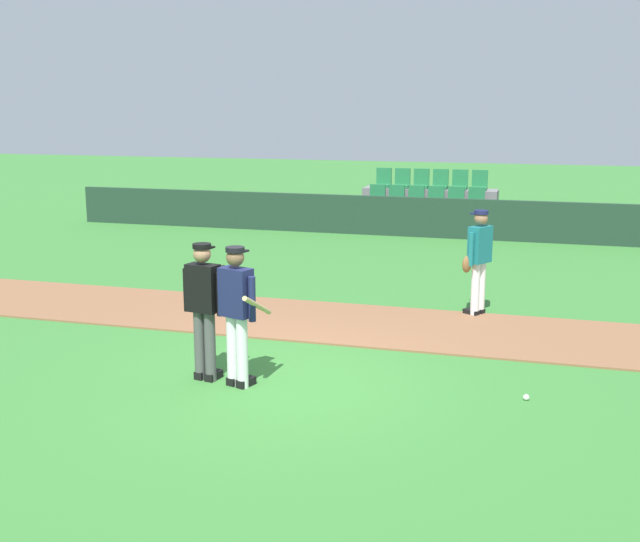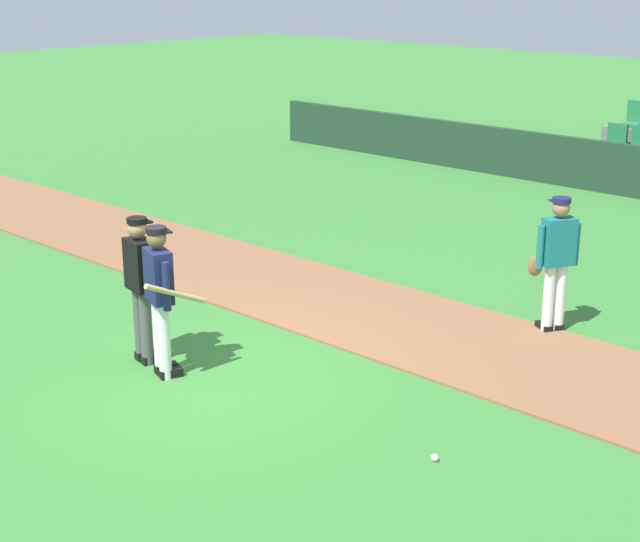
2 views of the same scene
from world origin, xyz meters
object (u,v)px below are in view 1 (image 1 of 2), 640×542
(umpire_home_plate, at_px, (205,303))
(baseball, at_px, (526,397))
(batter_navy_jersey, at_px, (237,311))
(runner_teal_jersey, at_px, (478,259))

(umpire_home_plate, relative_size, baseball, 23.78)
(batter_navy_jersey, height_order, umpire_home_plate, same)
(runner_teal_jersey, bearing_deg, baseball, -76.06)
(umpire_home_plate, xyz_separation_m, runner_teal_jersey, (3.01, 4.11, -0.04))
(batter_navy_jersey, relative_size, umpire_home_plate, 1.00)
(batter_navy_jersey, xyz_separation_m, umpire_home_plate, (-0.48, 0.12, 0.03))
(batter_navy_jersey, relative_size, baseball, 23.78)
(baseball, bearing_deg, batter_navy_jersey, -171.74)
(umpire_home_plate, bearing_deg, baseball, 5.55)
(batter_navy_jersey, distance_m, runner_teal_jersey, 4.93)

